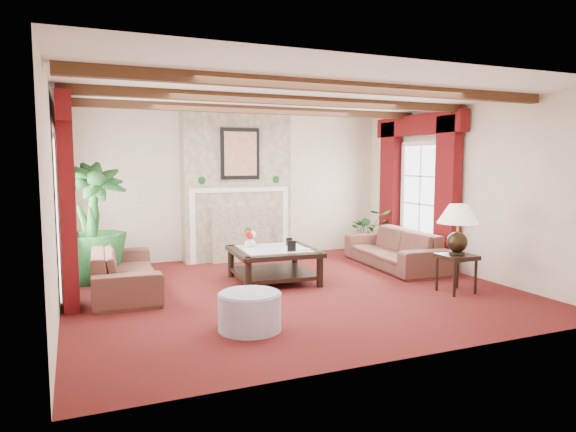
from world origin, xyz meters
name	(u,v)px	position (x,y,z in m)	size (l,w,h in m)	color
floor	(291,290)	(0.00, 0.00, 0.00)	(6.00, 6.00, 0.00)	#440C10
ceiling	(291,96)	(0.00, 0.00, 2.70)	(6.00, 6.00, 0.00)	white
back_wall	(234,186)	(0.00, 2.75, 1.35)	(6.00, 0.02, 2.70)	beige
left_wall	(54,201)	(-3.00, 0.00, 1.35)	(0.02, 5.50, 2.70)	beige
right_wall	(462,190)	(3.00, 0.00, 1.35)	(0.02, 5.50, 2.70)	beige
ceiling_beams	(291,100)	(0.00, 0.00, 2.64)	(6.00, 3.00, 0.12)	#3C2413
fireplace	(236,112)	(0.00, 2.55, 2.70)	(2.00, 0.52, 2.70)	tan
french_door_left	(56,137)	(-2.97, 1.00, 2.13)	(0.10, 1.10, 2.16)	white
french_door_right	(423,143)	(2.97, 1.00, 2.13)	(0.10, 1.10, 2.16)	white
curtains_left	(64,106)	(-2.86, 1.00, 2.55)	(0.20, 2.40, 2.55)	#4D0A0B
curtains_right	(418,119)	(2.86, 1.00, 2.55)	(0.20, 2.40, 2.55)	#4D0A0B
sofa_left	(124,262)	(-2.18, 0.84, 0.42)	(0.73, 2.19, 0.84)	#3E111E
sofa_right	(394,242)	(2.26, 0.79, 0.43)	(0.81, 2.23, 0.86)	#3E111E
potted_palm	(93,249)	(-2.55, 1.64, 0.51)	(1.38, 1.99, 1.01)	black
small_plant	(370,237)	(2.52, 1.97, 0.35)	(1.02, 1.08, 0.70)	black
coffee_table	(274,265)	(-0.04, 0.57, 0.25)	(1.23, 1.23, 0.50)	black
side_table	(456,273)	(2.06, -1.00, 0.27)	(0.45, 0.45, 0.53)	black
ottoman	(250,312)	(-1.09, -1.41, 0.20)	(0.69, 0.69, 0.40)	#9692A5
table_lamp	(458,229)	(2.06, -1.00, 0.89)	(0.57, 0.57, 0.72)	black
flower_vase	(250,242)	(-0.33, 0.84, 0.59)	(0.20, 0.20, 0.17)	silver
book	(294,241)	(0.18, 0.33, 0.65)	(0.21, 0.09, 0.30)	black
photo_frame_a	(292,246)	(0.10, 0.21, 0.59)	(0.13, 0.02, 0.17)	black
photo_frame_b	(289,242)	(0.28, 0.72, 0.57)	(0.10, 0.02, 0.13)	black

